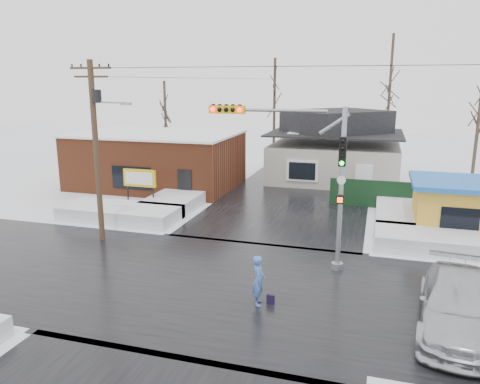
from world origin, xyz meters
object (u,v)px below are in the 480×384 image
(utility_pole, at_px, (97,141))
(car, at_px, (458,306))
(pedestrian, at_px, (259,281))
(marquee_sign, at_px, (140,179))
(kiosk, at_px, (454,206))
(traffic_signal, at_px, (304,165))

(utility_pole, distance_m, car, 17.31)
(pedestrian, bearing_deg, marquee_sign, 33.73)
(utility_pole, relative_size, marquee_sign, 3.53)
(utility_pole, bearing_deg, kiosk, 20.44)
(marquee_sign, xyz_separation_m, kiosk, (18.50, 0.50, -0.46))
(kiosk, xyz_separation_m, pedestrian, (-7.97, -11.15, -0.53))
(kiosk, height_order, car, kiosk)
(traffic_signal, xyz_separation_m, pedestrian, (-0.90, -4.12, -3.60))
(kiosk, bearing_deg, pedestrian, -125.54)
(utility_pole, distance_m, pedestrian, 11.34)
(kiosk, distance_m, car, 11.13)
(marquee_sign, xyz_separation_m, pedestrian, (10.53, -10.65, -0.99))
(marquee_sign, bearing_deg, pedestrian, -45.33)
(traffic_signal, relative_size, kiosk, 1.52)
(marquee_sign, relative_size, car, 0.43)
(kiosk, distance_m, pedestrian, 13.72)
(kiosk, bearing_deg, utility_pole, -159.56)
(utility_pole, xyz_separation_m, pedestrian, (9.46, -4.66, -4.18))
(traffic_signal, height_order, kiosk, traffic_signal)
(kiosk, bearing_deg, traffic_signal, -135.16)
(marquee_sign, bearing_deg, kiosk, 1.55)
(pedestrian, bearing_deg, traffic_signal, -23.28)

